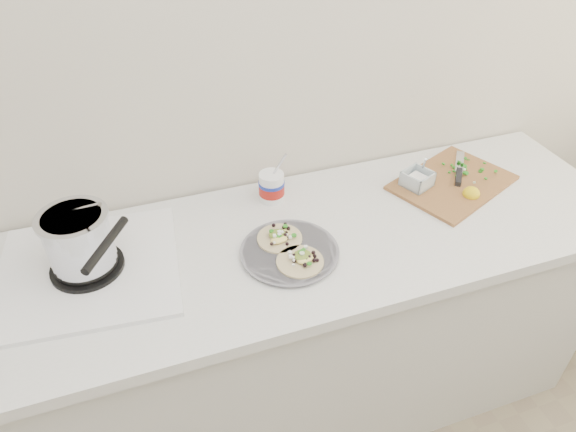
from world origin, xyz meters
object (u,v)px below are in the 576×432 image
object	(u,v)px
taco_plate	(290,250)
tub	(273,184)
stove	(82,251)
cutboard	(450,179)

from	to	relation	value
taco_plate	tub	xyz separation A→B (m)	(0.04, 0.27, 0.05)
stove	taco_plate	xyz separation A→B (m)	(0.56, -0.12, -0.06)
stove	tub	xyz separation A→B (m)	(0.60, 0.16, -0.02)
stove	taco_plate	bearing A→B (deg)	-6.21
cutboard	stove	bearing A→B (deg)	159.24
tub	cutboard	size ratio (longest dim) A/B	0.40
stove	tub	bearing A→B (deg)	20.36
stove	tub	distance (m)	0.62
tub	cutboard	xyz separation A→B (m)	(0.61, -0.11, -0.05)
taco_plate	tub	bearing A→B (deg)	82.32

